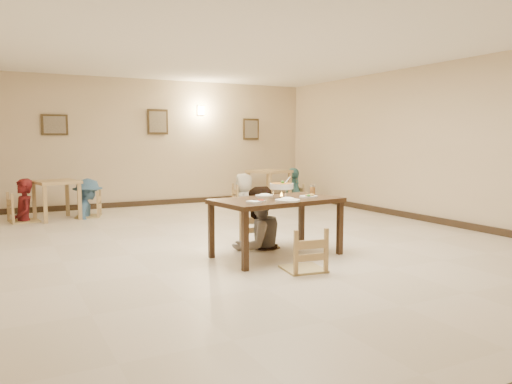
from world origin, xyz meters
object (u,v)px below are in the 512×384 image
chair_near (304,229)px  bg_chair_ll (23,194)px  main_diner (258,186)px  bg_chair_rr (293,185)px  chair_far (258,213)px  bg_diner_b (87,179)px  curry_warmer (282,186)px  bg_chair_lr (88,192)px  bg_diner_d (294,168)px  bg_table_left (56,187)px  drink_glass (313,190)px  main_table (277,205)px  bg_diner_a (22,179)px  bg_table_right (269,176)px  bg_chair_rl (244,185)px  bg_diner_c (244,173)px

chair_near → bg_chair_ll: bearing=-54.8°
main_diner → bg_chair_rr: bearing=-140.1°
chair_near → main_diner: 1.46m
chair_far → bg_chair_rr: size_ratio=1.11×
bg_chair_ll → bg_diner_b: bg_diner_b is taller
curry_warmer → bg_chair_rr: (3.22, 4.88, -0.51)m
bg_chair_lr → bg_diner_d: size_ratio=0.58×
chair_near → main_diner: main_diner is taller
main_diner → bg_table_left: size_ratio=1.92×
bg_table_left → main_diner: bearing=-60.5°
chair_near → bg_chair_ll: size_ratio=0.93×
drink_glass → chair_far: bearing=139.7°
main_table → bg_diner_b: (-1.70, 4.80, 0.08)m
bg_chair_rr → bg_diner_a: (-6.18, -0.13, 0.39)m
bg_diner_d → bg_chair_ll: bearing=104.0°
main_table → bg_chair_lr: 5.10m
main_table → bg_table_right: size_ratio=1.68×
chair_far → bg_chair_rr: bearing=57.3°
chair_near → bg_table_left: size_ratio=1.08×
main_diner → curry_warmer: bearing=79.5°
main_table → bg_chair_rr: 5.85m
bg_chair_rl → bg_diner_c: bearing=99.3°
main_diner → bg_chair_rr: 5.36m
drink_glass → bg_diner_a: (-3.59, 4.56, -0.02)m
curry_warmer → bg_diner_b: 5.15m
bg_diner_c → drink_glass: bearing=2.2°
bg_chair_rl → main_table: bearing=168.2°
curry_warmer → bg_table_right: curry_warmer is taller
main_table → bg_diner_d: bg_diner_d is taller
drink_glass → bg_chair_rl: size_ratio=0.15×
bg_chair_rl → bg_diner_c: 0.28m
main_table → curry_warmer: 0.26m
bg_diner_c → bg_diner_d: bg_diner_d is taller
bg_diner_a → bg_diner_c: 4.74m
curry_warmer → bg_chair_rr: bearing=56.6°
bg_table_right → drink_glass: bearing=-111.9°
bg_chair_rl → bg_diner_b: size_ratio=0.64×
curry_warmer → bg_table_right: size_ratio=0.34×
chair_far → chair_near: (-0.15, -1.47, 0.01)m
bg_diner_a → drink_glass: bearing=29.4°
bg_chair_lr → bg_chair_rr: size_ratio=1.13×
curry_warmer → bg_diner_a: bg_diner_a is taller
main_diner → bg_chair_rl: bearing=-126.2°
bg_table_left → bg_chair_ll: size_ratio=0.87×
bg_table_left → bg_diner_b: size_ratio=0.59×
bg_table_left → bg_table_right: size_ratio=0.88×
main_diner → bg_table_right: main_diner is taller
bg_table_left → curry_warmer: bearing=-63.7°
bg_chair_rl → bg_diner_b: 3.55m
curry_warmer → bg_chair_rr: 5.87m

